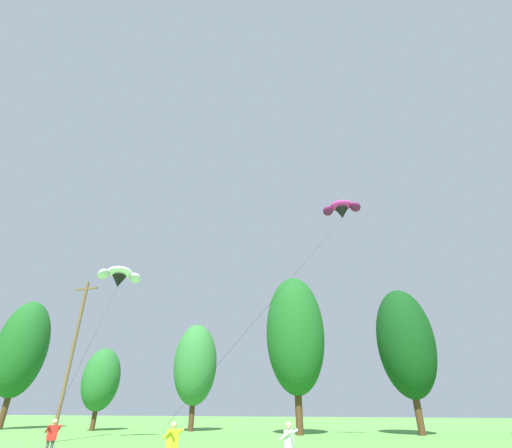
{
  "coord_description": "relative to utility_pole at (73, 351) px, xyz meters",
  "views": [
    {
      "loc": [
        8.85,
        5.83,
        2.11
      ],
      "look_at": [
        2.75,
        25.13,
        12.58
      ],
      "focal_mm": 25.09,
      "sensor_mm": 36.0,
      "label": 1
    }
  ],
  "objects": [
    {
      "name": "treeline_tree_e",
      "position": [
        25.63,
        15.29,
        1.75
      ],
      "size": [
        5.32,
        5.32,
        13.05
      ],
      "color": "#472D19",
      "rests_on": "ground_plane"
    },
    {
      "name": "treeline_tree_c",
      "position": [
        3.24,
        14.99,
        0.43
      ],
      "size": [
        4.73,
        4.73,
        10.86
      ],
      "color": "#472D19",
      "rests_on": "ground_plane"
    },
    {
      "name": "kite_flyer_far",
      "position": [
        19.33,
        -9.45,
        -5.15
      ],
      "size": [
        0.6,
        0.63,
        1.69
      ],
      "color": "black",
      "rests_on": "ground_plane"
    },
    {
      "name": "utility_pole",
      "position": [
        0.0,
        0.0,
        0.0
      ],
      "size": [
        2.2,
        0.26,
        11.75
      ],
      "color": "brown",
      "rests_on": "ground_plane"
    },
    {
      "name": "treeline_tree_d",
      "position": [
        15.3,
        12.39,
        2.63
      ],
      "size": [
        5.71,
        5.71,
        14.49
      ],
      "color": "#472D19",
      "rests_on": "ground_plane"
    },
    {
      "name": "kite_flyer_mid",
      "position": [
        15.26,
        -10.39,
        -5.15
      ],
      "size": [
        0.7,
        0.72,
        1.69
      ],
      "color": "gray",
      "rests_on": "ground_plane"
    },
    {
      "name": "treeline_tree_b",
      "position": [
        -7.28,
        12.78,
        -1.09
      ],
      "size": [
        4.06,
        4.06,
        8.36
      ],
      "color": "#472D19",
      "rests_on": "ground_plane"
    },
    {
      "name": "treeline_tree_a",
      "position": [
        -18.97,
        11.69,
        2.66
      ],
      "size": [
        5.73,
        5.73,
        14.54
      ],
      "color": "#472D19",
      "rests_on": "ground_plane"
    },
    {
      "name": "kite_flyer_near",
      "position": [
        8.24,
        -8.74,
        -5.15
      ],
      "size": [
        0.75,
        0.76,
        1.69
      ],
      "color": "#4C4C51",
      "rests_on": "ground_plane"
    },
    {
      "name": "parafoil_kite_mid_magenta",
      "position": [
        21.55,
        5.49,
        12.07
      ],
      "size": [
        8.46,
        16.39,
        17.51
      ],
      "color": "#D12893"
    },
    {
      "name": "parafoil_kite_high_white",
      "position": [
        2.94,
        0.23,
        5.91
      ],
      "size": [
        6.7,
        10.4,
        11.3
      ],
      "color": "white"
    }
  ]
}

